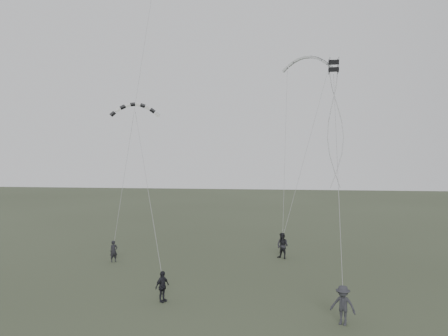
# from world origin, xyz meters

# --- Properties ---
(ground) EXTENTS (140.00, 140.00, 0.00)m
(ground) POSITION_xyz_m (0.00, 0.00, 0.00)
(ground) COLOR #38402B
(ground) RESTS_ON ground
(flyer_left) EXTENTS (0.66, 0.65, 1.53)m
(flyer_left) POSITION_xyz_m (-7.24, 6.35, 0.77)
(flyer_left) COLOR black
(flyer_left) RESTS_ON ground
(flyer_right) EXTENTS (1.17, 1.11, 1.90)m
(flyer_right) POSITION_xyz_m (4.81, 8.79, 0.95)
(flyer_right) COLOR black
(flyer_right) RESTS_ON ground
(flyer_center) EXTENTS (0.81, 1.02, 1.62)m
(flyer_center) POSITION_xyz_m (-1.60, -1.41, 0.81)
(flyer_center) COLOR black
(flyer_center) RESTS_ON ground
(flyer_far) EXTENTS (1.33, 1.08, 1.80)m
(flyer_far) POSITION_xyz_m (7.37, -3.42, 0.90)
(flyer_far) COLOR #292A2F
(flyer_far) RESTS_ON ground
(kite_pale_large) EXTENTS (4.30, 1.87, 1.81)m
(kite_pale_large) POSITION_xyz_m (6.84, 12.93, 15.64)
(kite_pale_large) COLOR #ABAEB0
(kite_pale_large) RESTS_ON flyer_right
(kite_striped) EXTENTS (3.62, 2.20, 1.48)m
(kite_striped) POSITION_xyz_m (-5.51, 6.19, 11.23)
(kite_striped) COLOR black
(kite_striped) RESTS_ON flyer_center
(kite_box) EXTENTS (0.66, 0.74, 0.78)m
(kite_box) POSITION_xyz_m (7.77, 3.79, 13.12)
(kite_box) COLOR black
(kite_box) RESTS_ON flyer_far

